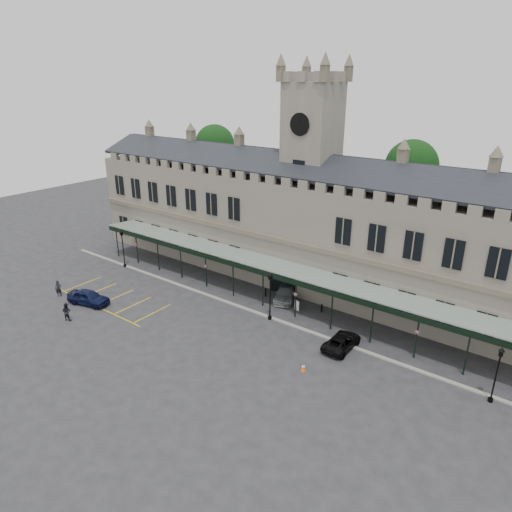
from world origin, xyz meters
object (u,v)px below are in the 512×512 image
Objects in this scene: traffic_cone at (303,368)px; lamp_post_right at (497,370)px; sign_board at (297,306)px; car_van at (342,342)px; car_taxi at (286,293)px; lamp_post_mid at (270,292)px; person_a at (58,289)px; person_b at (67,312)px; station_building at (308,227)px; car_left_a at (88,297)px; clock_tower at (311,169)px; lamp_post_left at (123,245)px.

lamp_post_right is at bearing 21.11° from traffic_cone.
sign_board is 7.84m from car_van.
lamp_post_mid is at bearing -97.21° from car_taxi.
person_a is 6.04m from person_b.
station_building is at bearing 128.33° from sign_board.
lamp_post_mid is at bearing 178.97° from lamp_post_right.
car_left_a is (-18.37, -12.02, 0.26)m from sign_board.
traffic_cone is at bearing -59.73° from clock_tower.
sign_board is 2.81m from car_taxi.
lamp_post_left is 21.92m from car_taxi.
lamp_post_left is 2.67× the size of person_b.
car_van is (8.08, -0.44, -2.41)m from lamp_post_mid.
person_a is 1.00× the size of person_b.
person_b is at bearing -120.93° from clock_tower.
person_a reaches higher than sign_board.
lamp_post_left is at bearing 15.76° from car_left_a.
car_taxi is 22.35m from person_b.
person_a reaches higher than traffic_cone.
sign_board is (3.37, -7.41, -5.94)m from station_building.
clock_tower is 25.07m from lamp_post_left.
station_building is 27.12m from person_b.
station_building is 16.20m from car_van.
lamp_post_right reaches higher than car_van.
person_b is at bearing -61.51° from lamp_post_left.
lamp_post_left is 42.78m from lamp_post_right.
clock_tower is 5.51× the size of car_van.
lamp_post_right is at bearing -26.00° from station_building.
clock_tower is at bearing 77.49° from car_taxi.
lamp_post_mid is 2.74× the size of person_b.
station_building is 25.19m from car_left_a.
station_building is 12.02× the size of lamp_post_left.
lamp_post_left reaches higher than car_left_a.
car_left_a is at bearing -33.00° from person_a.
person_a is (-28.60, -4.27, 0.62)m from traffic_cone.
clock_tower reaches higher than car_van.
sign_board is 0.22× the size of car_taxi.
car_van reaches higher than sign_board.
car_left_a is at bearing -167.28° from lamp_post_right.
station_building is 32.15× the size of person_b.
lamp_post_left is 9.98m from person_a.
lamp_post_left is 24.00m from sign_board.
clock_tower is at bearing -52.68° from car_left_a.
clock_tower reaches higher than station_building.
car_taxi is at bearing -9.08° from person_a.
person_a reaches higher than car_van.
person_a is (-21.44, -9.68, -2.10)m from lamp_post_mid.
sign_board is 0.24× the size of car_van.
clock_tower is 27.10m from lamp_post_right.
car_taxi is 1.07× the size of car_van.
car_left_a is at bearing -132.97° from sign_board.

